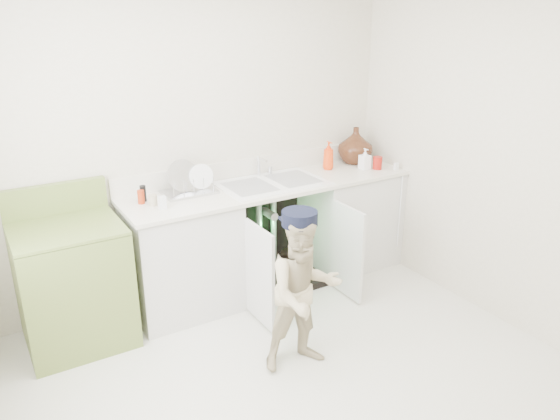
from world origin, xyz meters
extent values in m
plane|color=beige|center=(0.00, 0.00, 0.00)|extent=(3.50, 3.50, 0.00)
cube|color=beige|center=(0.00, 1.50, 1.25)|extent=(3.50, 2.50, 0.02)
cube|color=beige|center=(0.00, -1.50, 1.25)|extent=(3.50, 2.50, 0.02)
cube|color=beige|center=(1.75, 0.00, 1.25)|extent=(2.50, 3.00, 0.02)
cube|color=silver|center=(-0.25, 1.20, 0.43)|extent=(0.80, 0.60, 0.86)
cube|color=silver|center=(1.35, 1.20, 0.43)|extent=(0.80, 0.60, 0.86)
cube|color=black|center=(0.55, 1.47, 0.43)|extent=(0.80, 0.06, 0.86)
cube|color=black|center=(0.55, 1.20, 0.03)|extent=(0.80, 0.60, 0.06)
cylinder|color=gray|center=(0.48, 1.30, 0.45)|extent=(0.05, 0.05, 0.70)
cylinder|color=gray|center=(0.62, 1.30, 0.45)|extent=(0.05, 0.05, 0.70)
cylinder|color=gray|center=(0.55, 1.25, 0.62)|extent=(0.07, 0.18, 0.07)
cube|color=silver|center=(0.15, 0.70, 0.40)|extent=(0.03, 0.40, 0.76)
cube|color=silver|center=(0.95, 0.70, 0.40)|extent=(0.02, 0.40, 0.76)
cube|color=white|center=(0.55, 1.20, 0.89)|extent=(2.44, 0.64, 0.03)
cube|color=white|center=(0.55, 1.49, 0.98)|extent=(2.44, 0.02, 0.15)
cube|color=white|center=(0.55, 1.20, 0.90)|extent=(0.85, 0.55, 0.02)
cube|color=gray|center=(0.34, 1.20, 0.91)|extent=(0.34, 0.40, 0.01)
cube|color=gray|center=(0.76, 1.20, 0.91)|extent=(0.34, 0.40, 0.01)
cylinder|color=silver|center=(0.55, 1.42, 0.99)|extent=(0.03, 0.03, 0.17)
cylinder|color=silver|center=(0.55, 1.36, 1.06)|extent=(0.02, 0.14, 0.02)
cylinder|color=silver|center=(0.66, 1.42, 0.94)|extent=(0.04, 0.04, 0.06)
cylinder|color=white|center=(1.68, 0.89, 0.55)|extent=(0.01, 0.01, 0.70)
cube|color=white|center=(1.68, 0.98, 0.93)|extent=(0.04, 0.02, 0.06)
cube|color=silver|center=(-0.12, 1.32, 0.91)|extent=(0.40, 0.26, 0.02)
cylinder|color=silver|center=(-0.15, 1.34, 0.98)|extent=(0.25, 0.09, 0.24)
cylinder|color=white|center=(-0.01, 1.32, 0.97)|extent=(0.19, 0.05, 0.19)
cylinder|color=silver|center=(-0.27, 1.22, 0.97)|extent=(0.01, 0.01, 0.11)
cylinder|color=silver|center=(-0.19, 1.22, 0.97)|extent=(0.01, 0.01, 0.11)
cylinder|color=silver|center=(-0.12, 1.22, 0.97)|extent=(0.01, 0.01, 0.11)
cylinder|color=silver|center=(-0.04, 1.22, 0.97)|extent=(0.01, 0.01, 0.11)
cylinder|color=silver|center=(0.04, 1.22, 0.97)|extent=(0.01, 0.01, 0.11)
imported|color=#4C3115|center=(1.50, 1.34, 1.06)|extent=(0.31, 0.31, 0.33)
imported|color=#EF3C0C|center=(1.18, 1.30, 1.02)|extent=(0.10, 0.10, 0.25)
imported|color=white|center=(1.46, 1.14, 0.99)|extent=(0.08, 0.08, 0.18)
cylinder|color=#A7160E|center=(1.55, 1.08, 0.96)|extent=(0.08, 0.08, 0.11)
cylinder|color=#A92D0E|center=(-0.50, 1.28, 0.95)|extent=(0.05, 0.05, 0.10)
cylinder|color=tan|center=(-0.44, 1.20, 0.94)|extent=(0.06, 0.06, 0.08)
cylinder|color=black|center=(-0.47, 1.32, 0.96)|extent=(0.04, 0.04, 0.12)
cube|color=silver|center=(-0.41, 1.10, 0.95)|extent=(0.05, 0.05, 0.09)
cube|color=olive|center=(-1.06, 1.18, 0.43)|extent=(0.70, 0.65, 0.85)
cube|color=olive|center=(-1.06, 1.18, 0.86)|extent=(0.70, 0.65, 0.02)
cube|color=olive|center=(-1.06, 1.46, 0.98)|extent=(0.70, 0.06, 0.22)
cylinder|color=black|center=(-1.23, 1.02, 0.86)|extent=(0.16, 0.16, 0.02)
cylinder|color=silver|center=(-1.23, 1.02, 0.87)|extent=(0.18, 0.18, 0.01)
cylinder|color=black|center=(-1.23, 1.33, 0.86)|extent=(0.16, 0.16, 0.02)
cylinder|color=silver|center=(-1.23, 1.33, 0.87)|extent=(0.18, 0.18, 0.01)
cylinder|color=black|center=(-0.88, 1.02, 0.86)|extent=(0.16, 0.16, 0.02)
cylinder|color=silver|center=(-0.88, 1.02, 0.87)|extent=(0.18, 0.18, 0.01)
cylinder|color=black|center=(-0.88, 1.33, 0.86)|extent=(0.16, 0.16, 0.02)
cylinder|color=silver|center=(-0.88, 1.33, 0.87)|extent=(0.18, 0.18, 0.01)
imported|color=#C5AF8D|center=(0.15, 0.12, 0.54)|extent=(0.58, 0.48, 1.07)
cylinder|color=black|center=(0.15, 0.12, 1.04)|extent=(0.25, 0.25, 0.09)
cube|color=black|center=(0.17, 0.22, 1.01)|extent=(0.18, 0.12, 0.01)
cube|color=black|center=(0.58, 0.86, 0.72)|extent=(0.07, 0.01, 0.14)
cube|color=#26F23F|center=(0.58, 0.85, 0.72)|extent=(0.06, 0.00, 0.12)
camera|label=1|loc=(-1.56, -2.43, 2.25)|focal=35.00mm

